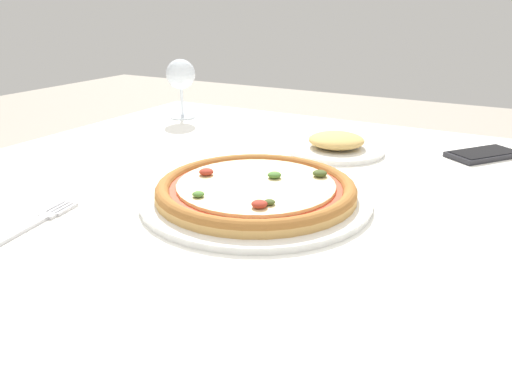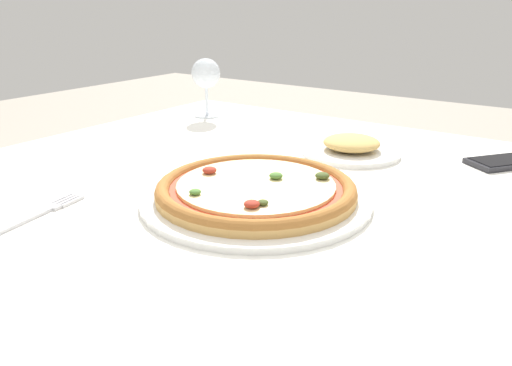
{
  "view_description": "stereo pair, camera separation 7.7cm",
  "coord_description": "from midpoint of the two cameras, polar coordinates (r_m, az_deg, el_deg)",
  "views": [
    {
      "loc": [
        0.39,
        -0.68,
        1.04
      ],
      "look_at": [
        0.04,
        -0.05,
        0.77
      ],
      "focal_mm": 35.0,
      "sensor_mm": 36.0,
      "label": 1
    },
    {
      "loc": [
        0.46,
        -0.64,
        1.04
      ],
      "look_at": [
        0.04,
        -0.05,
        0.77
      ],
      "focal_mm": 35.0,
      "sensor_mm": 36.0,
      "label": 2
    }
  ],
  "objects": [
    {
      "name": "wine_glass_far_left",
      "position": [
        1.35,
        -10.26,
        11.92
      ],
      "size": [
        0.08,
        0.08,
        0.15
      ],
      "color": "silver",
      "rests_on": "dining_table"
    },
    {
      "name": "pizza_plate",
      "position": [
        0.77,
        -2.84,
        -0.97
      ],
      "size": [
        0.36,
        0.36,
        0.04
      ],
      "color": "white",
      "rests_on": "dining_table"
    },
    {
      "name": "cell_phone",
      "position": [
        1.08,
        22.73,
        3.02
      ],
      "size": [
        0.14,
        0.16,
        0.01
      ],
      "color": "#232328",
      "rests_on": "dining_table"
    },
    {
      "name": "side_plate",
      "position": [
        1.04,
        7.06,
        4.32
      ],
      "size": [
        0.2,
        0.2,
        0.04
      ],
      "color": "white",
      "rests_on": "dining_table"
    },
    {
      "name": "dining_table",
      "position": [
        0.87,
        -3.56,
        -5.88
      ],
      "size": [
        1.14,
        1.11,
        0.74
      ],
      "color": "brown",
      "rests_on": "ground_plane"
    },
    {
      "name": "fork",
      "position": [
        0.78,
        -26.69,
        -4.19
      ],
      "size": [
        0.05,
        0.17,
        0.0
      ],
      "color": "silver",
      "rests_on": "dining_table"
    }
  ]
}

